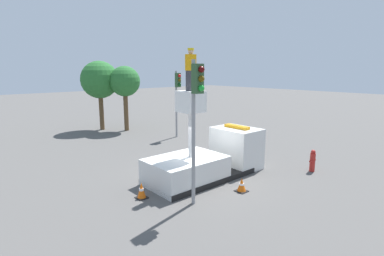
{
  "coord_description": "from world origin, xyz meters",
  "views": [
    {
      "loc": [
        -8.86,
        -9.55,
        4.9
      ],
      "look_at": [
        -1.24,
        -0.88,
        2.65
      ],
      "focal_mm": 28.0,
      "sensor_mm": 36.0,
      "label": 1
    }
  ],
  "objects_px": {
    "bucket_truck": "(209,159)",
    "fire_hydrant": "(313,161)",
    "traffic_cone_rear": "(141,191)",
    "worker": "(191,70)",
    "traffic_cone_curbside": "(242,185)",
    "tree_left_bg": "(125,82)",
    "traffic_light_pole": "(196,105)",
    "tree_right_bg": "(100,80)",
    "traffic_light_across": "(177,91)"
  },
  "relations": [
    {
      "from": "traffic_cone_curbside",
      "to": "traffic_light_across",
      "type": "bearing_deg",
      "value": 65.69
    },
    {
      "from": "traffic_light_pole",
      "to": "tree_right_bg",
      "type": "xyz_separation_m",
      "value": [
        3.62,
        15.68,
        0.35
      ]
    },
    {
      "from": "bucket_truck",
      "to": "traffic_cone_curbside",
      "type": "relative_size",
      "value": 10.38
    },
    {
      "from": "bucket_truck",
      "to": "traffic_cone_rear",
      "type": "height_order",
      "value": "bucket_truck"
    },
    {
      "from": "worker",
      "to": "bucket_truck",
      "type": "bearing_deg",
      "value": 0.0
    },
    {
      "from": "tree_right_bg",
      "to": "worker",
      "type": "bearing_deg",
      "value": -99.15
    },
    {
      "from": "traffic_light_across",
      "to": "traffic_cone_curbside",
      "type": "relative_size",
      "value": 8.52
    },
    {
      "from": "traffic_cone_curbside",
      "to": "tree_left_bg",
      "type": "bearing_deg",
      "value": 79.16
    },
    {
      "from": "tree_right_bg",
      "to": "fire_hydrant",
      "type": "bearing_deg",
      "value": -79.36
    },
    {
      "from": "bucket_truck",
      "to": "traffic_light_across",
      "type": "xyz_separation_m",
      "value": [
        4.03,
        7.38,
        2.61
      ]
    },
    {
      "from": "traffic_light_pole",
      "to": "bucket_truck",
      "type": "bearing_deg",
      "value": 36.83
    },
    {
      "from": "worker",
      "to": "tree_right_bg",
      "type": "height_order",
      "value": "worker"
    },
    {
      "from": "bucket_truck",
      "to": "tree_left_bg",
      "type": "bearing_deg",
      "value": 78.62
    },
    {
      "from": "fire_hydrant",
      "to": "traffic_cone_rear",
      "type": "xyz_separation_m",
      "value": [
        -7.96,
        2.83,
        -0.23
      ]
    },
    {
      "from": "fire_hydrant",
      "to": "tree_right_bg",
      "type": "distance_m",
      "value": 17.35
    },
    {
      "from": "bucket_truck",
      "to": "worker",
      "type": "relative_size",
      "value": 3.37
    },
    {
      "from": "worker",
      "to": "traffic_light_across",
      "type": "distance_m",
      "value": 9.13
    },
    {
      "from": "traffic_light_across",
      "to": "tree_left_bg",
      "type": "bearing_deg",
      "value": 108.56
    },
    {
      "from": "traffic_light_pole",
      "to": "traffic_cone_curbside",
      "type": "xyz_separation_m",
      "value": [
        2.22,
        -0.33,
        -3.45
      ]
    },
    {
      "from": "worker",
      "to": "fire_hydrant",
      "type": "distance_m",
      "value": 7.5
    },
    {
      "from": "traffic_light_across",
      "to": "traffic_light_pole",
      "type": "bearing_deg",
      "value": -125.26
    },
    {
      "from": "bucket_truck",
      "to": "tree_right_bg",
      "type": "distance_m",
      "value": 14.21
    },
    {
      "from": "traffic_light_across",
      "to": "traffic_cone_rear",
      "type": "xyz_separation_m",
      "value": [
        -7.76,
        -7.46,
        -3.12
      ]
    },
    {
      "from": "traffic_light_across",
      "to": "fire_hydrant",
      "type": "height_order",
      "value": "traffic_light_across"
    },
    {
      "from": "worker",
      "to": "traffic_cone_curbside",
      "type": "distance_m",
      "value": 5.21
    },
    {
      "from": "fire_hydrant",
      "to": "traffic_cone_rear",
      "type": "distance_m",
      "value": 8.45
    },
    {
      "from": "traffic_cone_curbside",
      "to": "tree_right_bg",
      "type": "xyz_separation_m",
      "value": [
        1.4,
        16.01,
        3.81
      ]
    },
    {
      "from": "bucket_truck",
      "to": "fire_hydrant",
      "type": "height_order",
      "value": "bucket_truck"
    },
    {
      "from": "traffic_cone_rear",
      "to": "worker",
      "type": "bearing_deg",
      "value": 1.62
    },
    {
      "from": "traffic_light_across",
      "to": "tree_right_bg",
      "type": "xyz_separation_m",
      "value": [
        -2.94,
        6.41,
        0.65
      ]
    },
    {
      "from": "traffic_cone_rear",
      "to": "traffic_light_across",
      "type": "bearing_deg",
      "value": 43.86
    },
    {
      "from": "worker",
      "to": "traffic_light_pole",
      "type": "bearing_deg",
      "value": -126.48
    },
    {
      "from": "worker",
      "to": "traffic_light_across",
      "type": "height_order",
      "value": "worker"
    },
    {
      "from": "traffic_light_across",
      "to": "tree_right_bg",
      "type": "bearing_deg",
      "value": 114.62
    },
    {
      "from": "tree_left_bg",
      "to": "fire_hydrant",
      "type": "bearing_deg",
      "value": -83.21
    },
    {
      "from": "fire_hydrant",
      "to": "traffic_cone_rear",
      "type": "relative_size",
      "value": 1.69
    },
    {
      "from": "worker",
      "to": "tree_left_bg",
      "type": "relative_size",
      "value": 0.34
    },
    {
      "from": "bucket_truck",
      "to": "traffic_light_pole",
      "type": "bearing_deg",
      "value": -143.17
    },
    {
      "from": "bucket_truck",
      "to": "traffic_cone_curbside",
      "type": "bearing_deg",
      "value": -97.85
    },
    {
      "from": "bucket_truck",
      "to": "traffic_cone_curbside",
      "type": "xyz_separation_m",
      "value": [
        -0.31,
        -2.22,
        -0.55
      ]
    },
    {
      "from": "bucket_truck",
      "to": "tree_right_bg",
      "type": "xyz_separation_m",
      "value": [
        1.09,
        13.79,
        3.26
      ]
    },
    {
      "from": "traffic_light_pole",
      "to": "traffic_light_across",
      "type": "distance_m",
      "value": 11.36
    },
    {
      "from": "worker",
      "to": "fire_hydrant",
      "type": "bearing_deg",
      "value": -28.45
    },
    {
      "from": "traffic_cone_rear",
      "to": "traffic_cone_curbside",
      "type": "bearing_deg",
      "value": -32.06
    },
    {
      "from": "traffic_cone_rear",
      "to": "tree_right_bg",
      "type": "xyz_separation_m",
      "value": [
        4.82,
        13.86,
        3.77
      ]
    },
    {
      "from": "fire_hydrant",
      "to": "tree_left_bg",
      "type": "bearing_deg",
      "value": 96.79
    },
    {
      "from": "fire_hydrant",
      "to": "bucket_truck",
      "type": "bearing_deg",
      "value": 145.54
    },
    {
      "from": "worker",
      "to": "tree_right_bg",
      "type": "bearing_deg",
      "value": 80.85
    },
    {
      "from": "bucket_truck",
      "to": "fire_hydrant",
      "type": "bearing_deg",
      "value": -34.46
    },
    {
      "from": "fire_hydrant",
      "to": "tree_right_bg",
      "type": "relative_size",
      "value": 0.19
    }
  ]
}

